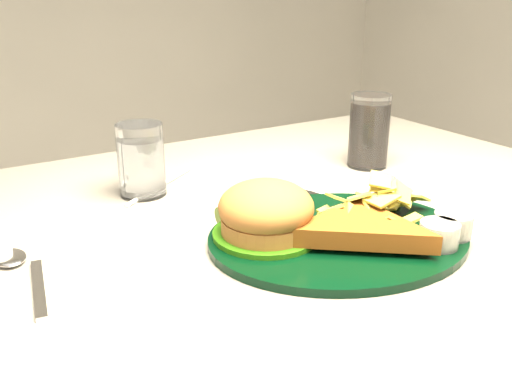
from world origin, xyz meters
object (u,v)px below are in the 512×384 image
at_px(dinner_plate, 340,213).
at_px(water_glass, 141,160).
at_px(fork_napkin, 336,214).
at_px(cola_glass, 369,131).

height_order(dinner_plate, water_glass, water_glass).
bearing_deg(dinner_plate, fork_napkin, 66.74).
xyz_separation_m(dinner_plate, water_glass, (-0.14, 0.27, 0.02)).
height_order(cola_glass, fork_napkin, cola_glass).
height_order(dinner_plate, fork_napkin, dinner_plate).
relative_size(water_glass, fork_napkin, 0.57).
distance_m(dinner_plate, water_glass, 0.30).
xyz_separation_m(dinner_plate, fork_napkin, (0.04, 0.05, -0.03)).
distance_m(dinner_plate, fork_napkin, 0.07).
bearing_deg(cola_glass, dinner_plate, -138.43).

